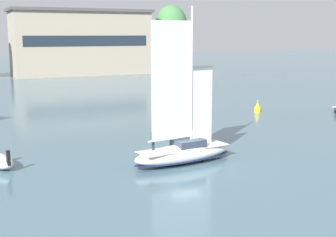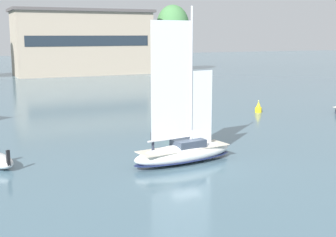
% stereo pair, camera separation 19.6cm
% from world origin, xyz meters
% --- Properties ---
extents(ground_plane, '(400.00, 400.00, 0.00)m').
position_xyz_m(ground_plane, '(0.00, 0.00, 0.00)').
color(ground_plane, slate).
extents(waterfront_building, '(34.56, 14.67, 16.13)m').
position_xyz_m(waterfront_building, '(13.41, 85.63, 8.11)').
color(waterfront_building, tan).
rests_on(waterfront_building, ground).
extents(tree_shore_center, '(8.61, 8.61, 17.72)m').
position_xyz_m(tree_shore_center, '(37.18, 82.61, 12.41)').
color(tree_shore_center, '#4C3828').
rests_on(tree_shore_center, ground).
extents(sailboat_main, '(9.11, 3.68, 12.17)m').
position_xyz_m(sailboat_main, '(0.01, 0.00, 0.98)').
color(sailboat_main, white).
rests_on(sailboat_main, ground).
extents(channel_buoy, '(0.86, 0.86, 1.60)m').
position_xyz_m(channel_buoy, '(19.53, 17.70, 0.62)').
color(channel_buoy, yellow).
rests_on(channel_buoy, ground).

